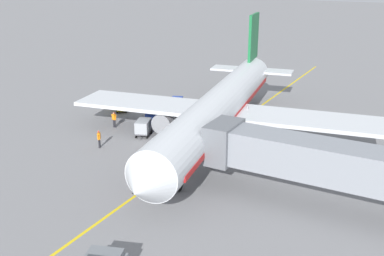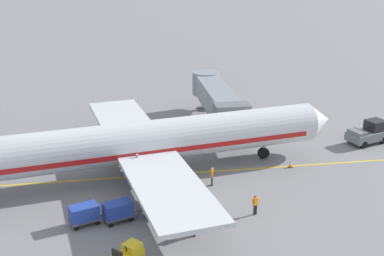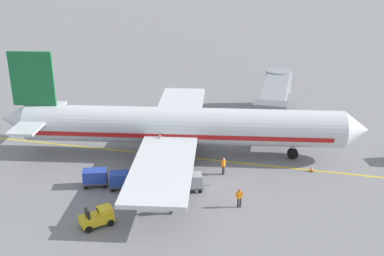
# 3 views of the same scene
# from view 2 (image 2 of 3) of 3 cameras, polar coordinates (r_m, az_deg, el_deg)

# --- Properties ---
(ground_plane) EXTENTS (400.00, 400.00, 0.00)m
(ground_plane) POSITION_cam_2_polar(r_m,az_deg,el_deg) (46.70, -2.94, -5.27)
(ground_plane) COLOR slate
(gate_lead_in_line) EXTENTS (0.24, 80.00, 0.01)m
(gate_lead_in_line) POSITION_cam_2_polar(r_m,az_deg,el_deg) (46.70, -2.94, -5.26)
(gate_lead_in_line) COLOR gold
(gate_lead_in_line) RESTS_ON ground
(parked_airliner) EXTENTS (30.45, 37.23, 10.63)m
(parked_airliner) POSITION_cam_2_polar(r_m,az_deg,el_deg) (45.69, -4.77, -1.54)
(parked_airliner) COLOR silver
(parked_airliner) RESTS_ON ground
(jet_bridge) EXTENTS (16.96, 3.50, 4.98)m
(jet_bridge) POSITION_cam_2_polar(r_m,az_deg,el_deg) (57.85, 2.79, 3.37)
(jet_bridge) COLOR gray
(jet_bridge) RESTS_ON ground
(pushback_tractor) EXTENTS (3.48, 4.87, 2.40)m
(pushback_tractor) POSITION_cam_2_polar(r_m,az_deg,el_deg) (56.89, 19.29, -0.54)
(pushback_tractor) COLOR slate
(pushback_tractor) RESTS_ON ground
(baggage_cart_front) EXTENTS (1.98, 2.96, 1.58)m
(baggage_cart_front) POSITION_cam_2_polar(r_m,az_deg,el_deg) (40.51, 0.11, -7.85)
(baggage_cart_front) COLOR #4C4C51
(baggage_cart_front) RESTS_ON ground
(baggage_cart_second_in_train) EXTENTS (1.98, 2.96, 1.58)m
(baggage_cart_second_in_train) POSITION_cam_2_polar(r_m,az_deg,el_deg) (39.61, -3.79, -8.57)
(baggage_cart_second_in_train) COLOR #4C4C51
(baggage_cart_second_in_train) RESTS_ON ground
(baggage_cart_third_in_train) EXTENTS (1.98, 2.96, 1.58)m
(baggage_cart_third_in_train) POSITION_cam_2_polar(r_m,az_deg,el_deg) (39.13, -8.33, -9.12)
(baggage_cart_third_in_train) COLOR #4C4C51
(baggage_cart_third_in_train) RESTS_ON ground
(baggage_cart_tail_end) EXTENTS (1.98, 2.96, 1.58)m
(baggage_cart_tail_end) POSITION_cam_2_polar(r_m,az_deg,el_deg) (39.14, -12.07, -9.37)
(baggage_cart_tail_end) COLOR #4C4C51
(baggage_cart_tail_end) RESTS_ON ground
(ground_crew_wing_walker) EXTENTS (0.73, 0.29, 1.69)m
(ground_crew_wing_walker) POSITION_cam_2_polar(r_m,az_deg,el_deg) (36.92, 0.28, -10.77)
(ground_crew_wing_walker) COLOR #232328
(ground_crew_wing_walker) RESTS_ON ground
(ground_crew_loader) EXTENTS (0.40, 0.69, 1.69)m
(ground_crew_loader) POSITION_cam_2_polar(r_m,az_deg,el_deg) (39.93, 7.15, -8.44)
(ground_crew_loader) COLOR #232328
(ground_crew_loader) RESTS_ON ground
(ground_crew_marshaller) EXTENTS (0.72, 0.32, 1.69)m
(ground_crew_marshaller) POSITION_cam_2_polar(r_m,az_deg,el_deg) (44.26, 2.27, -5.36)
(ground_crew_marshaller) COLOR #232328
(ground_crew_marshaller) RESTS_ON ground
(safety_cone_nose_left) EXTENTS (0.36, 0.36, 0.59)m
(safety_cone_nose_left) POSITION_cam_2_polar(r_m,az_deg,el_deg) (48.92, 11.05, -4.06)
(safety_cone_nose_left) COLOR black
(safety_cone_nose_left) RESTS_ON ground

